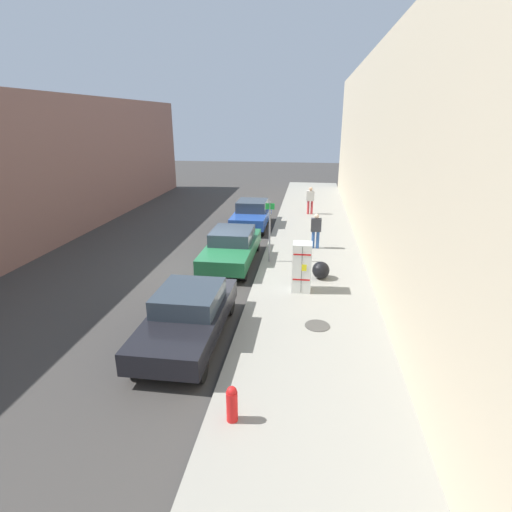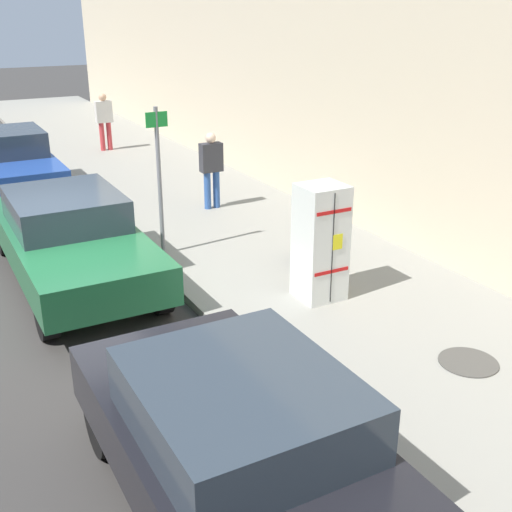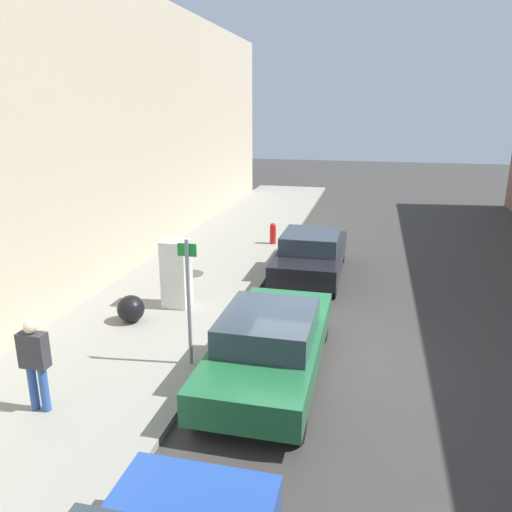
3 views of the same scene
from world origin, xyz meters
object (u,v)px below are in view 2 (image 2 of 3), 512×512
object	(u,v)px
pedestrian_walking_far	(211,166)
parked_sedan_dark	(252,459)
parked_hatchback_blue	(11,162)
pedestrian_standing_near	(104,118)
parked_sedan_green	(70,237)
street_sign_post	(159,174)
discarded_refrigerator	(320,243)
trash_bag	(314,244)

from	to	relation	value
pedestrian_walking_far	parked_sedan_dark	distance (m)	8.76
parked_hatchback_blue	pedestrian_standing_near	bearing A→B (deg)	-135.11
pedestrian_walking_far	parked_hatchback_blue	world-z (taller)	pedestrian_walking_far
parked_sedan_green	parked_sedan_dark	size ratio (longest dim) A/B	1.04
street_sign_post	parked_hatchback_blue	xyz separation A→B (m)	(1.54, -5.63, -0.78)
street_sign_post	parked_sedan_green	distance (m)	1.74
pedestrian_standing_near	parked_sedan_green	size ratio (longest dim) A/B	0.35
discarded_refrigerator	pedestrian_walking_far	size ratio (longest dim) A/B	1.06
trash_bag	parked_hatchback_blue	xyz separation A→B (m)	(3.57, -7.18, 0.30)
parked_hatchback_blue	pedestrian_walking_far	bearing A→B (deg)	133.10
trash_bag	parked_sedan_dark	xyz separation A→B (m)	(3.57, 4.52, 0.28)
street_sign_post	parked_hatchback_blue	world-z (taller)	street_sign_post
discarded_refrigerator	pedestrian_standing_near	bearing A→B (deg)	-90.98
parked_sedan_green	pedestrian_walking_far	bearing A→B (deg)	-148.63
trash_bag	pedestrian_standing_near	bearing A→B (deg)	-87.34
trash_bag	parked_hatchback_blue	distance (m)	8.02
discarded_refrigerator	parked_sedan_dark	xyz separation A→B (m)	(2.90, 3.36, -0.24)
pedestrian_walking_far	parked_sedan_dark	size ratio (longest dim) A/B	0.35
discarded_refrigerator	pedestrian_standing_near	world-z (taller)	discarded_refrigerator
pedestrian_standing_near	street_sign_post	bearing A→B (deg)	-41.40
discarded_refrigerator	parked_hatchback_blue	distance (m)	8.83
pedestrian_standing_near	parked_hatchback_blue	distance (m)	4.38
trash_bag	parked_hatchback_blue	size ratio (longest dim) A/B	0.15
street_sign_post	pedestrian_walking_far	size ratio (longest dim) A/B	1.57
pedestrian_walking_far	parked_sedan_green	world-z (taller)	pedestrian_walking_far
trash_bag	parked_sedan_green	distance (m)	3.88
parked_sedan_dark	pedestrian_standing_near	bearing A→B (deg)	-101.82
pedestrian_standing_near	parked_sedan_green	distance (m)	9.30
street_sign_post	pedestrian_standing_near	size ratio (longest dim) A/B	1.52
street_sign_post	pedestrian_standing_near	xyz separation A→B (m)	(-1.56, -8.71, -0.46)
pedestrian_walking_far	street_sign_post	bearing A→B (deg)	35.87
trash_bag	pedestrian_walking_far	bearing A→B (deg)	-87.08
pedestrian_standing_near	trash_bag	bearing A→B (deg)	-28.62
discarded_refrigerator	parked_hatchback_blue	xyz separation A→B (m)	(2.90, -8.34, -0.22)
street_sign_post	parked_sedan_green	size ratio (longest dim) A/B	0.53
trash_bag	pedestrian_standing_near	size ratio (longest dim) A/B	0.39
trash_bag	parked_sedan_green	world-z (taller)	parked_sedan_green
street_sign_post	parked_sedan_dark	size ratio (longest dim) A/B	0.55
discarded_refrigerator	street_sign_post	world-z (taller)	street_sign_post
pedestrian_walking_far	parked_sedan_green	bearing A→B (deg)	19.90
parked_sedan_green	pedestrian_standing_near	bearing A→B (deg)	-109.43
discarded_refrigerator	pedestrian_standing_near	distance (m)	11.42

